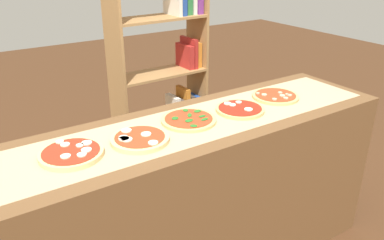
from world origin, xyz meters
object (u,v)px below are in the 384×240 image
(pizza_spinach_2, at_px, (189,120))
(pizza_mozzarella_3, at_px, (240,109))
(pizza_mozzarella_1, at_px, (140,139))
(bookshelf, at_px, (170,80))
(pizza_mushroom_4, at_px, (275,96))
(pizza_mozzarella_0, at_px, (71,153))

(pizza_spinach_2, distance_m, pizza_mozzarella_3, 0.29)
(pizza_mozzarella_1, bearing_deg, pizza_mozzarella_3, 2.60)
(bookshelf, bearing_deg, pizza_mushroom_4, -84.80)
(pizza_mozzarella_0, xyz_separation_m, pizza_mozzarella_1, (0.29, -0.04, -0.00))
(pizza_mozzarella_0, distance_m, bookshelf, 1.52)
(pizza_mozzarella_1, xyz_separation_m, bookshelf, (0.79, 1.09, -0.17))
(pizza_spinach_2, relative_size, pizza_mushroom_4, 1.04)
(pizza_mozzarella_0, bearing_deg, pizza_mozzarella_1, -7.11)
(bookshelf, bearing_deg, pizza_mozzarella_1, -125.86)
(pizza_mushroom_4, distance_m, bookshelf, 1.04)
(pizza_mozzarella_1, bearing_deg, pizza_mozzarella_0, 172.89)
(bookshelf, bearing_deg, pizza_spinach_2, -115.60)
(pizza_mozzarella_1, relative_size, bookshelf, 0.16)
(pizza_spinach_2, bearing_deg, pizza_mozzarella_0, -177.59)
(pizza_mozzarella_0, relative_size, pizza_spinach_2, 0.96)
(pizza_spinach_2, xyz_separation_m, pizza_mozzarella_3, (0.29, -0.03, 0.00))
(pizza_mozzarella_0, relative_size, pizza_mozzarella_3, 1.03)
(pizza_mozzarella_1, relative_size, pizza_mushroom_4, 0.99)
(pizza_mozzarella_3, distance_m, bookshelf, 1.09)
(pizza_mozzarella_1, height_order, pizza_spinach_2, pizza_mozzarella_1)
(pizza_mozzarella_0, height_order, pizza_spinach_2, pizza_mozzarella_0)
(pizza_mozzarella_1, distance_m, pizza_mozzarella_3, 0.59)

